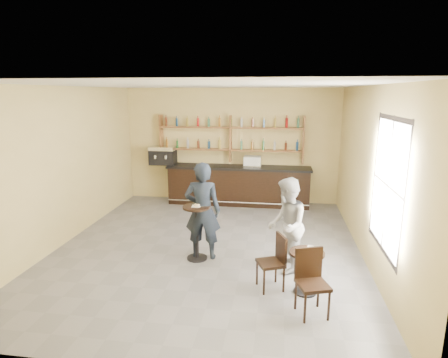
# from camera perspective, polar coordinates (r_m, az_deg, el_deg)

# --- Properties ---
(floor) EXTENTS (7.00, 7.00, 0.00)m
(floor) POSITION_cam_1_polar(r_m,az_deg,el_deg) (7.73, -2.38, -10.36)
(floor) COLOR slate
(floor) RESTS_ON ground
(ceiling) EXTENTS (7.00, 7.00, 0.00)m
(ceiling) POSITION_cam_1_polar(r_m,az_deg,el_deg) (7.10, -2.63, 14.10)
(ceiling) COLOR white
(ceiling) RESTS_ON wall_back
(wall_back) EXTENTS (7.00, 0.00, 7.00)m
(wall_back) POSITION_cam_1_polar(r_m,az_deg,el_deg) (10.65, 1.08, 5.11)
(wall_back) COLOR #D2BC77
(wall_back) RESTS_ON floor
(wall_front) EXTENTS (7.00, 0.00, 7.00)m
(wall_front) POSITION_cam_1_polar(r_m,az_deg,el_deg) (4.00, -12.14, -8.77)
(wall_front) COLOR #D2BC77
(wall_front) RESTS_ON floor
(wall_left) EXTENTS (0.00, 7.00, 7.00)m
(wall_left) POSITION_cam_1_polar(r_m,az_deg,el_deg) (8.34, -23.18, 1.85)
(wall_left) COLOR #D2BC77
(wall_left) RESTS_ON floor
(wall_right) EXTENTS (0.00, 7.00, 7.00)m
(wall_right) POSITION_cam_1_polar(r_m,az_deg,el_deg) (7.30, 21.29, 0.55)
(wall_right) COLOR #D2BC77
(wall_right) RESTS_ON floor
(window_pane) EXTENTS (0.00, 2.00, 2.00)m
(window_pane) POSITION_cam_1_polar(r_m,az_deg,el_deg) (6.15, 23.69, -0.93)
(window_pane) COLOR white
(window_pane) RESTS_ON wall_right
(window_frame) EXTENTS (0.04, 1.70, 2.10)m
(window_frame) POSITION_cam_1_polar(r_m,az_deg,el_deg) (6.14, 23.64, -0.92)
(window_frame) COLOR black
(window_frame) RESTS_ON wall_right
(shelf_unit) EXTENTS (4.00, 0.26, 1.40)m
(shelf_unit) POSITION_cam_1_polar(r_m,az_deg,el_deg) (10.50, 0.99, 6.15)
(shelf_unit) COLOR brown
(shelf_unit) RESTS_ON wall_back
(liquor_bottles) EXTENTS (3.68, 0.10, 1.00)m
(liquor_bottles) POSITION_cam_1_polar(r_m,az_deg,el_deg) (10.48, 0.99, 7.07)
(liquor_bottles) COLOR #8C5919
(liquor_bottles) RESTS_ON shelf_unit
(bar_counter) EXTENTS (3.97, 0.78, 1.08)m
(bar_counter) POSITION_cam_1_polar(r_m,az_deg,el_deg) (10.48, 2.23, -0.95)
(bar_counter) COLOR black
(bar_counter) RESTS_ON floor
(espresso_machine) EXTENTS (0.72, 0.47, 0.51)m
(espresso_machine) POSITION_cam_1_polar(r_m,az_deg,el_deg) (10.77, -9.28, 3.58)
(espresso_machine) COLOR black
(espresso_machine) RESTS_ON bar_counter
(pastry_case) EXTENTS (0.50, 0.41, 0.29)m
(pastry_case) POSITION_cam_1_polar(r_m,az_deg,el_deg) (10.31, 4.36, 2.67)
(pastry_case) COLOR silver
(pastry_case) RESTS_ON bar_counter
(pedestal_table) EXTENTS (0.51, 0.51, 1.04)m
(pedestal_table) POSITION_cam_1_polar(r_m,az_deg,el_deg) (7.05, -4.17, -8.17)
(pedestal_table) COLOR black
(pedestal_table) RESTS_ON floor
(napkin) EXTENTS (0.17, 0.17, 0.00)m
(napkin) POSITION_cam_1_polar(r_m,az_deg,el_deg) (6.88, -4.24, -4.13)
(napkin) COLOR white
(napkin) RESTS_ON pedestal_table
(donut) EXTENTS (0.13, 0.13, 0.04)m
(donut) POSITION_cam_1_polar(r_m,az_deg,el_deg) (6.87, -4.18, -3.98)
(donut) COLOR #C38D47
(donut) RESTS_ON napkin
(cup_pedestal) EXTENTS (0.12, 0.12, 0.09)m
(cup_pedestal) POSITION_cam_1_polar(r_m,az_deg,el_deg) (6.94, -2.94, -3.60)
(cup_pedestal) COLOR white
(cup_pedestal) RESTS_ON pedestal_table
(man_main) EXTENTS (0.69, 0.47, 1.85)m
(man_main) POSITION_cam_1_polar(r_m,az_deg,el_deg) (6.98, -3.28, -4.87)
(man_main) COLOR black
(man_main) RESTS_ON floor
(cafe_table) EXTENTS (0.67, 0.67, 0.68)m
(cafe_table) POSITION_cam_1_polar(r_m,az_deg,el_deg) (6.12, 12.37, -13.72)
(cafe_table) COLOR black
(cafe_table) RESTS_ON floor
(cup_cafe) EXTENTS (0.13, 0.13, 0.10)m
(cup_cafe) POSITION_cam_1_polar(r_m,az_deg,el_deg) (5.96, 13.04, -10.37)
(cup_cafe) COLOR white
(cup_cafe) RESTS_ON cafe_table
(chair_west) EXTENTS (0.50, 0.50, 0.89)m
(chair_west) POSITION_cam_1_polar(r_m,az_deg,el_deg) (6.10, 7.11, -12.51)
(chair_west) COLOR black
(chair_west) RESTS_ON floor
(chair_south) EXTENTS (0.52, 0.52, 0.94)m
(chair_south) POSITION_cam_1_polar(r_m,az_deg,el_deg) (5.53, 13.38, -15.32)
(chair_south) COLOR black
(chair_south) RESTS_ON floor
(patron_second) EXTENTS (0.63, 0.81, 1.66)m
(patron_second) POSITION_cam_1_polar(r_m,az_deg,el_deg) (6.59, 9.51, -6.98)
(patron_second) COLOR gray
(patron_second) RESTS_ON floor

